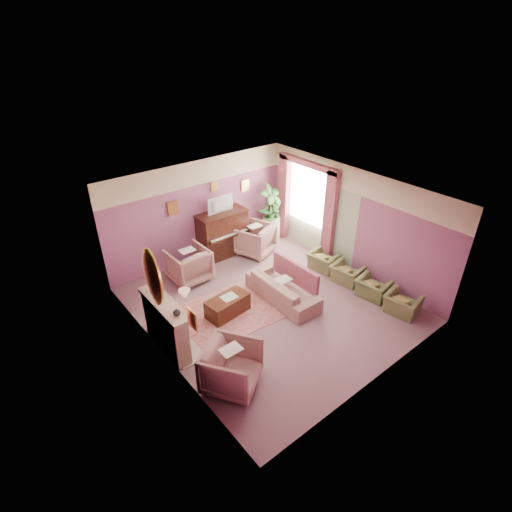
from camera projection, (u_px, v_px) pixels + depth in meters
floor at (270, 304)px, 9.57m from camera, size 5.50×6.00×0.01m
ceiling at (272, 195)px, 8.15m from camera, size 5.50×6.00×0.01m
wall_back at (200, 211)px, 10.88m from camera, size 5.50×0.02×2.80m
wall_front at (385, 323)px, 6.85m from camera, size 5.50×0.02×2.80m
wall_left at (158, 301)px, 7.38m from camera, size 0.02×6.00×2.80m
wall_right at (351, 221)px, 10.34m from camera, size 0.02×6.00×2.80m
picture_rail_band at (197, 173)px, 10.32m from camera, size 5.50×0.01×0.65m
stripe_panel at (314, 216)px, 11.37m from camera, size 0.01×3.00×2.15m
fireplace_surround at (166, 327)px, 8.03m from camera, size 0.30×1.40×1.10m
fireplace_inset at (171, 331)px, 8.16m from camera, size 0.18×0.72×0.68m
fire_ember at (174, 337)px, 8.28m from camera, size 0.06×0.54×0.10m
mantel_shelf at (164, 304)px, 7.76m from camera, size 0.40×1.55×0.07m
hearth at (178, 343)px, 8.41m from camera, size 0.55×1.50×0.02m
mirror_frame at (153, 277)px, 7.34m from camera, size 0.04×0.72×1.20m
mirror_glass at (154, 277)px, 7.35m from camera, size 0.01×0.60×1.06m
sconce_shade at (185, 294)px, 6.58m from camera, size 0.20×0.20×0.16m
piano at (222, 234)px, 11.31m from camera, size 1.40×0.60×1.30m
piano_keyshelf at (230, 237)px, 11.04m from camera, size 1.30×0.12×0.06m
piano_keys at (230, 235)px, 11.02m from camera, size 1.20×0.08×0.02m
piano_top at (221, 213)px, 10.98m from camera, size 1.45×0.65×0.04m
television at (222, 204)px, 10.80m from camera, size 0.80×0.12×0.48m
print_back_left at (173, 208)px, 10.26m from camera, size 0.30×0.03×0.38m
print_back_right at (245, 186)px, 11.49m from camera, size 0.26×0.03×0.34m
print_back_mid at (214, 186)px, 10.82m from camera, size 0.22×0.03×0.26m
print_left_wall at (192, 319)px, 6.43m from camera, size 0.03×0.28×0.36m
window_blind at (308, 193)px, 11.20m from camera, size 0.03×1.40×1.80m
curtain_left at (330, 218)px, 10.75m from camera, size 0.16×0.34×2.60m
curtain_right at (284, 197)px, 11.98m from camera, size 0.16×0.34×2.60m
pelmet at (308, 164)px, 10.72m from camera, size 0.16×2.20×0.16m
mantel_plant at (151, 284)px, 8.05m from camera, size 0.16×0.16×0.28m
mantel_vase at (177, 312)px, 7.37m from camera, size 0.16×0.16×0.16m
area_rug at (232, 311)px, 9.36m from camera, size 2.63×1.98×0.01m
coffee_table at (228, 306)px, 9.17m from camera, size 1.05×0.60×0.45m
table_paper at (229, 297)px, 9.08m from camera, size 0.35×0.28×0.01m
sofa at (283, 285)px, 9.56m from camera, size 0.67×2.00×0.81m
sofa_throw at (295, 273)px, 9.68m from camera, size 0.10×1.51×0.55m
floral_armchair_left at (188, 263)px, 10.26m from camera, size 0.95×0.95×0.99m
floral_armchair_right at (255, 238)px, 11.45m from camera, size 0.95×0.95×0.99m
floral_armchair_front at (232, 365)px, 7.22m from camera, size 0.95×0.95×0.99m
olive_chair_a at (403, 301)px, 9.14m from camera, size 0.53×0.75×0.65m
olive_chair_b at (373, 286)px, 9.69m from camera, size 0.53×0.75×0.65m
olive_chair_c at (347, 271)px, 10.24m from camera, size 0.53×0.75×0.65m
olive_chair_d at (324, 259)px, 10.79m from camera, size 0.53×0.75×0.65m
side_table at (271, 228)px, 12.32m from camera, size 0.52×0.52×0.70m
side_plant_big at (272, 213)px, 12.06m from camera, size 0.30×0.30×0.34m
side_plant_small at (277, 214)px, 12.07m from camera, size 0.16×0.16×0.28m
palm_pot at (270, 234)px, 12.37m from camera, size 0.34×0.34×0.34m
palm_plant at (271, 208)px, 11.92m from camera, size 0.76×0.76×1.44m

